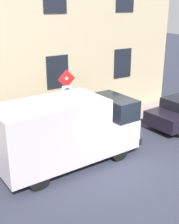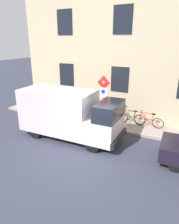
{
  "view_description": "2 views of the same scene",
  "coord_description": "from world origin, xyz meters",
  "px_view_note": "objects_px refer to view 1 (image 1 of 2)",
  "views": [
    {
      "loc": [
        -7.09,
        6.18,
        5.62
      ],
      "look_at": [
        2.48,
        -0.1,
        1.44
      ],
      "focal_mm": 48.1,
      "sensor_mm": 36.0,
      "label": 1
    },
    {
      "loc": [
        -6.64,
        -3.95,
        4.89
      ],
      "look_at": [
        2.86,
        0.95,
        1.07
      ],
      "focal_mm": 32.48,
      "sensor_mm": 36.0,
      "label": 2
    }
  ],
  "objects_px": {
    "bicycle_green": "(64,119)",
    "litter_bin": "(79,122)",
    "sign_post_stacked": "(67,94)",
    "bicycle_black": "(83,115)",
    "pedestrian": "(4,121)",
    "bicycle_red": "(100,111)",
    "delivery_van": "(66,131)"
  },
  "relations": [
    {
      "from": "bicycle_green",
      "to": "bicycle_black",
      "type": "bearing_deg",
      "value": -179.62
    },
    {
      "from": "sign_post_stacked",
      "to": "bicycle_red",
      "type": "bearing_deg",
      "value": -67.55
    },
    {
      "from": "bicycle_black",
      "to": "bicycle_green",
      "type": "distance_m",
      "value": 1.03
    },
    {
      "from": "pedestrian",
      "to": "bicycle_green",
      "type": "bearing_deg",
      "value": -120.36
    },
    {
      "from": "pedestrian",
      "to": "bicycle_red",
      "type": "bearing_deg",
      "value": -121.41
    },
    {
      "from": "delivery_van",
      "to": "bicycle_red",
      "type": "distance_m",
      "value": 4.65
    },
    {
      "from": "litter_bin",
      "to": "bicycle_red",
      "type": "bearing_deg",
      "value": -64.09
    },
    {
      "from": "sign_post_stacked",
      "to": "bicycle_green",
      "type": "height_order",
      "value": "sign_post_stacked"
    },
    {
      "from": "delivery_van",
      "to": "bicycle_green",
      "type": "distance_m",
      "value": 3.37
    },
    {
      "from": "bicycle_black",
      "to": "pedestrian",
      "type": "height_order",
      "value": "pedestrian"
    },
    {
      "from": "bicycle_black",
      "to": "litter_bin",
      "type": "bearing_deg",
      "value": 52.37
    },
    {
      "from": "delivery_van",
      "to": "pedestrian",
      "type": "height_order",
      "value": "delivery_van"
    },
    {
      "from": "bicycle_black",
      "to": "pedestrian",
      "type": "xyz_separation_m",
      "value": [
        -0.13,
        3.86,
        0.56
      ]
    },
    {
      "from": "bicycle_green",
      "to": "sign_post_stacked",
      "type": "bearing_deg",
      "value": 70.51
    },
    {
      "from": "bicycle_green",
      "to": "pedestrian",
      "type": "distance_m",
      "value": 2.89
    },
    {
      "from": "bicycle_red",
      "to": "litter_bin",
      "type": "distance_m",
      "value": 1.97
    },
    {
      "from": "bicycle_green",
      "to": "delivery_van",
      "type": "bearing_deg",
      "value": 63.46
    },
    {
      "from": "bicycle_green",
      "to": "pedestrian",
      "type": "xyz_separation_m",
      "value": [
        -0.13,
        2.83,
        0.56
      ]
    },
    {
      "from": "pedestrian",
      "to": "litter_bin",
      "type": "xyz_separation_m",
      "value": [
        -0.73,
        -3.12,
        -0.48
      ]
    },
    {
      "from": "pedestrian",
      "to": "delivery_van",
      "type": "bearing_deg",
      "value": 173.1
    },
    {
      "from": "delivery_van",
      "to": "bicycle_green",
      "type": "bearing_deg",
      "value": 61.33
    },
    {
      "from": "bicycle_black",
      "to": "pedestrian",
      "type": "bearing_deg",
      "value": 5.0
    },
    {
      "from": "bicycle_red",
      "to": "litter_bin",
      "type": "xyz_separation_m",
      "value": [
        -0.86,
        1.77,
        0.08
      ]
    },
    {
      "from": "bicycle_green",
      "to": "litter_bin",
      "type": "bearing_deg",
      "value": 108.84
    },
    {
      "from": "bicycle_black",
      "to": "pedestrian",
      "type": "distance_m",
      "value": 3.9
    },
    {
      "from": "bicycle_black",
      "to": "sign_post_stacked",
      "type": "bearing_deg",
      "value": 38.86
    },
    {
      "from": "bicycle_red",
      "to": "bicycle_black",
      "type": "relative_size",
      "value": 1.0
    },
    {
      "from": "bicycle_black",
      "to": "litter_bin",
      "type": "distance_m",
      "value": 1.14
    },
    {
      "from": "sign_post_stacked",
      "to": "delivery_van",
      "type": "bearing_deg",
      "value": 149.74
    },
    {
      "from": "bicycle_red",
      "to": "delivery_van",
      "type": "bearing_deg",
      "value": 44.43
    },
    {
      "from": "bicycle_black",
      "to": "litter_bin",
      "type": "height_order",
      "value": "litter_bin"
    },
    {
      "from": "sign_post_stacked",
      "to": "litter_bin",
      "type": "xyz_separation_m",
      "value": [
        0.14,
        -0.65,
        -1.45
      ]
    }
  ]
}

